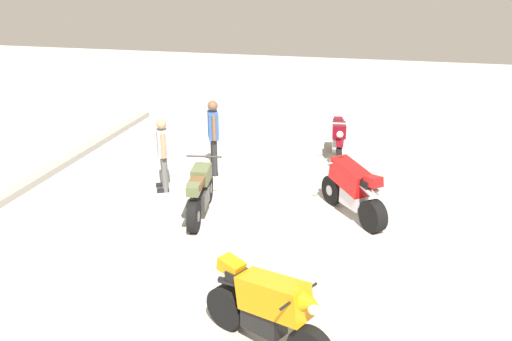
{
  "coord_description": "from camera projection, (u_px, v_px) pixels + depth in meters",
  "views": [
    {
      "loc": [
        -8.68,
        -2.86,
        4.59
      ],
      "look_at": [
        1.14,
        -0.49,
        0.75
      ],
      "focal_mm": 38.22,
      "sensor_mm": 36.0,
      "label": 1
    }
  ],
  "objects": [
    {
      "name": "curb_edge",
      "position": [
        1.0,
        200.0,
        11.13
      ],
      "size": [
        14.0,
        0.3,
        0.15
      ],
      "primitive_type": "cube",
      "color": "#9C978F",
      "rests_on": "ground"
    },
    {
      "name": "person_in_gray_shirt",
      "position": [
        163.0,
        151.0,
        11.54
      ],
      "size": [
        0.59,
        0.46,
        1.57
      ],
      "rotation": [
        0.0,
        0.0,
        2.04
      ],
      "color": "#59595B",
      "rests_on": "ground"
    },
    {
      "name": "motorcycle_maroon_cruiser",
      "position": [
        338.0,
        140.0,
        13.46
      ],
      "size": [
        2.09,
        0.7,
        1.09
      ],
      "rotation": [
        0.0,
        0.0,
        3.27
      ],
      "color": "black",
      "rests_on": "ground"
    },
    {
      "name": "motorcycle_orange_sportbike",
      "position": [
        268.0,
        308.0,
        6.76
      ],
      "size": [
        1.08,
        1.82,
        1.14
      ],
      "rotation": [
        0.0,
        0.0,
        4.24
      ],
      "color": "black",
      "rests_on": "ground"
    },
    {
      "name": "motorcycle_red_sportbike",
      "position": [
        352.0,
        188.0,
        10.37
      ],
      "size": [
        1.64,
        1.37,
        1.14
      ],
      "rotation": [
        0.0,
        0.0,
        0.67
      ],
      "color": "black",
      "rests_on": "ground"
    },
    {
      "name": "person_in_blue_shirt",
      "position": [
        213.0,
        132.0,
        12.41
      ],
      "size": [
        0.65,
        0.45,
        1.73
      ],
      "rotation": [
        0.0,
        0.0,
        1.95
      ],
      "color": "#262628",
      "rests_on": "ground"
    },
    {
      "name": "ground_plane",
      "position": [
        216.0,
        227.0,
        10.14
      ],
      "size": [
        40.0,
        40.0,
        0.0
      ],
      "primitive_type": "plane",
      "color": "#B7B2A8"
    },
    {
      "name": "motorcycle_olive_vintage",
      "position": [
        200.0,
        193.0,
        10.43
      ],
      "size": [
        1.95,
        0.7,
        1.07
      ],
      "rotation": [
        0.0,
        0.0,
        0.15
      ],
      "color": "black",
      "rests_on": "ground"
    }
  ]
}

